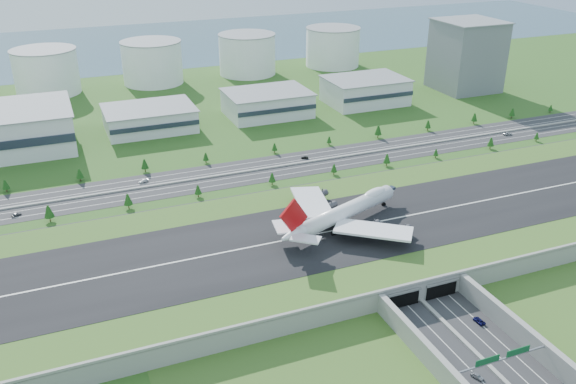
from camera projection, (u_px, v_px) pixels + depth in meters
name	position (u px, v px, depth m)	size (l,w,h in m)	color
ground	(360.00, 241.00, 276.31)	(1200.00, 1200.00, 0.00)	#1D4916
airfield_deck	(360.00, 233.00, 274.48)	(520.00, 100.00, 9.20)	gray
underpass_road	(510.00, 377.00, 191.33)	(38.80, 120.40, 8.00)	#28282B
sign_gantry_near	(502.00, 360.00, 193.51)	(38.70, 0.70, 9.80)	gray
north_expressway	(283.00, 166.00, 356.09)	(560.00, 36.00, 0.12)	#28282B
tree_row	(272.00, 160.00, 352.01)	(506.82, 48.75, 8.49)	#3D2819
hangar_mid_a	(150.00, 119.00, 412.46)	(58.00, 42.00, 15.00)	silver
hangar_mid_b	(267.00, 103.00, 440.76)	(58.00, 42.00, 17.00)	silver
hangar_mid_c	(365.00, 91.00, 467.36)	(58.00, 42.00, 19.00)	silver
office_tower	(466.00, 56.00, 496.02)	(46.00, 46.00, 55.00)	slate
fuel_tank_a	(46.00, 72.00, 488.76)	(50.00, 50.00, 35.00)	white
fuel_tank_b	(152.00, 63.00, 517.47)	(50.00, 50.00, 35.00)	white
fuel_tank_c	(247.00, 55.00, 546.19)	(50.00, 50.00, 35.00)	white
fuel_tank_d	(333.00, 47.00, 574.91)	(50.00, 50.00, 35.00)	white
bay_water	(157.00, 43.00, 679.52)	(1200.00, 260.00, 0.06)	#365668
boeing_747	(344.00, 212.00, 270.49)	(72.18, 66.94, 23.48)	white
car_0	(477.00, 376.00, 195.55)	(1.77, 4.40, 1.50)	#A5A6A9
car_2	(479.00, 321.00, 221.78)	(2.39, 5.18, 1.44)	#0B0C3B
car_4	(16.00, 214.00, 298.47)	(1.93, 4.79, 1.63)	#58575C
car_5	(305.00, 158.00, 366.11)	(1.49, 4.27, 1.41)	black
car_6	(507.00, 134.00, 404.45)	(2.78, 6.04, 1.68)	silver
car_7	(143.00, 181.00, 334.70)	(2.27, 5.58, 1.62)	white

